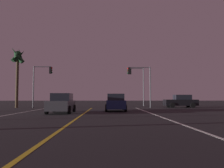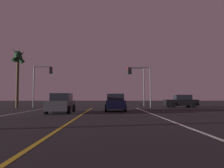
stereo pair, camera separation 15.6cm
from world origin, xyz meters
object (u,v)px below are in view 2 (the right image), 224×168
at_px(car_ahead_far, 115,103).
at_px(traffic_light_near_left, 43,77).
at_px(car_oncoming, 61,103).
at_px(traffic_light_near_right, 139,77).
at_px(palm_tree_left_far, 18,60).
at_px(traffic_light_far_right, 137,78).
at_px(car_crossing_side, 181,101).

xyz_separation_m(car_ahead_far, traffic_light_near_left, (-9.24, 7.12, 3.15)).
relative_size(car_oncoming, traffic_light_near_right, 0.80).
bearing_deg(palm_tree_left_far, traffic_light_far_right, 18.65).
relative_size(car_ahead_far, traffic_light_near_right, 0.80).
height_order(traffic_light_near_right, palm_tree_left_far, palm_tree_left_far).
xyz_separation_m(car_oncoming, traffic_light_far_right, (8.57, 15.45, 3.49)).
distance_m(car_crossing_side, palm_tree_left_far, 22.22).
distance_m(car_crossing_side, car_oncoming, 17.42).
height_order(car_oncoming, palm_tree_left_far, palm_tree_left_far).
xyz_separation_m(car_ahead_far, traffic_light_near_right, (3.39, 7.12, 3.15)).
bearing_deg(car_crossing_side, car_oncoming, 37.45).
bearing_deg(car_ahead_far, car_crossing_side, -49.40).
xyz_separation_m(car_crossing_side, traffic_light_near_left, (-18.30, -0.65, 3.15)).
bearing_deg(car_ahead_far, traffic_light_near_left, 52.38).
xyz_separation_m(traffic_light_far_right, palm_tree_left_far, (-16.30, -5.50, 1.89)).
xyz_separation_m(car_ahead_far, car_oncoming, (-4.77, -2.82, 0.00)).
relative_size(car_crossing_side, traffic_light_far_right, 0.73).
distance_m(traffic_light_near_right, traffic_light_near_left, 12.63).
bearing_deg(traffic_light_near_left, palm_tree_left_far, -179.98).
height_order(car_crossing_side, palm_tree_left_far, palm_tree_left_far).
relative_size(car_oncoming, traffic_light_near_left, 0.80).
height_order(car_crossing_side, traffic_light_near_right, traffic_light_near_right).
distance_m(car_oncoming, traffic_light_near_left, 11.35).
xyz_separation_m(car_crossing_side, traffic_light_far_right, (-5.25, 4.85, 3.49)).
xyz_separation_m(traffic_light_near_left, traffic_light_far_right, (13.05, 5.50, 0.33)).
bearing_deg(palm_tree_left_far, car_crossing_side, 1.72).
bearing_deg(traffic_light_far_right, palm_tree_left_far, 18.65).
bearing_deg(traffic_light_near_left, car_oncoming, -65.78).
bearing_deg(traffic_light_far_right, traffic_light_near_left, 22.86).
bearing_deg(car_crossing_side, traffic_light_near_right, 6.49).
distance_m(car_ahead_far, car_oncoming, 5.54).
relative_size(traffic_light_near_left, traffic_light_far_right, 0.91).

